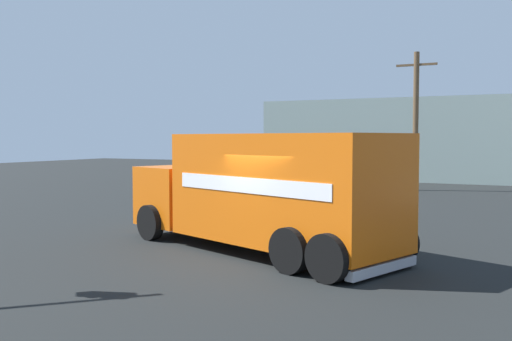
# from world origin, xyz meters

# --- Properties ---
(ground_plane) EXTENTS (100.00, 100.00, 0.00)m
(ground_plane) POSITION_xyz_m (0.00, 0.00, 0.00)
(ground_plane) COLOR black
(delivery_truck) EXTENTS (8.38, 5.20, 2.99)m
(delivery_truck) POSITION_xyz_m (-0.73, 0.63, 1.55)
(delivery_truck) COLOR orange
(delivery_truck) RESTS_ON ground
(utility_pole) EXTENTS (2.20, 0.30, 7.60)m
(utility_pole) POSITION_xyz_m (-0.52, 19.45, 3.94)
(utility_pole) COLOR brown
(utility_pole) RESTS_ON ground
(building_backdrop) EXTENTS (17.34, 6.00, 5.56)m
(building_backdrop) POSITION_xyz_m (-3.79, 27.95, 2.78)
(building_backdrop) COLOR gray
(building_backdrop) RESTS_ON ground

